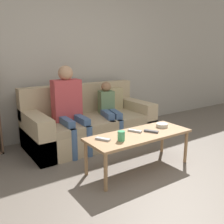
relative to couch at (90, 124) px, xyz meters
The scene contains 11 objects.
ground_plane 2.01m from the couch, 92.57° to the right, with size 22.00×22.00×0.00m, color #70665B.
wall_back 1.16m from the couch, 98.97° to the left, with size 12.00×0.06×2.60m.
couch is the anchor object (origin of this frame).
coffee_table 1.14m from the couch, 88.71° to the right, with size 1.29×0.49×0.44m.
person_adult 0.55m from the couch, 168.12° to the right, with size 0.41×0.64×1.19m.
person_child 0.38m from the couch, 28.87° to the right, with size 0.37×0.66×0.92m.
cup_near 1.25m from the couch, 103.37° to the right, with size 0.08×0.08×0.11m.
tv_remote_0 1.20m from the couch, 81.23° to the right, with size 0.13×0.17×0.02m.
tv_remote_1 1.17m from the couch, 112.41° to the right, with size 0.12×0.17×0.02m.
tv_remote_2 1.06m from the couch, 88.37° to the right, with size 0.12×0.17×0.02m.
snack_bowl 1.19m from the couch, 67.95° to the right, with size 0.15×0.15×0.05m.
Camera 1 is at (-1.71, -1.26, 1.38)m, focal length 40.00 mm.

